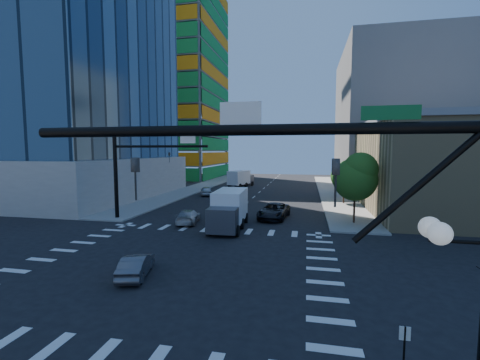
# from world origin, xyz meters

# --- Properties ---
(ground) EXTENTS (160.00, 160.00, 0.00)m
(ground) POSITION_xyz_m (0.00, 0.00, 0.00)
(ground) COLOR black
(ground) RESTS_ON ground
(road_markings) EXTENTS (20.00, 20.00, 0.01)m
(road_markings) POSITION_xyz_m (0.00, 0.00, 0.01)
(road_markings) COLOR silver
(road_markings) RESTS_ON ground
(sidewalk_ne) EXTENTS (5.00, 60.00, 0.15)m
(sidewalk_ne) POSITION_xyz_m (12.50, 40.00, 0.07)
(sidewalk_ne) COLOR gray
(sidewalk_ne) RESTS_ON ground
(sidewalk_nw) EXTENTS (5.00, 60.00, 0.15)m
(sidewalk_nw) POSITION_xyz_m (-12.50, 40.00, 0.07)
(sidewalk_nw) COLOR gray
(sidewalk_nw) RESTS_ON ground
(construction_building) EXTENTS (25.16, 34.50, 70.60)m
(construction_building) POSITION_xyz_m (-27.41, 61.93, 24.61)
(construction_building) COLOR slate
(construction_building) RESTS_ON ground
(commercial_building) EXTENTS (20.50, 22.50, 10.60)m
(commercial_building) POSITION_xyz_m (25.00, 22.00, 5.31)
(commercial_building) COLOR tan
(commercial_building) RESTS_ON ground
(bg_building_ne) EXTENTS (24.00, 30.00, 28.00)m
(bg_building_ne) POSITION_xyz_m (27.00, 55.00, 14.00)
(bg_building_ne) COLOR slate
(bg_building_ne) RESTS_ON ground
(signal_mast_se) EXTENTS (10.51, 2.48, 9.00)m
(signal_mast_se) POSITION_xyz_m (10.60, -11.50, 5.01)
(signal_mast_se) COLOR black
(signal_mast_se) RESTS_ON sidewalk_se
(signal_mast_nw) EXTENTS (10.20, 0.40, 9.00)m
(signal_mast_nw) POSITION_xyz_m (-10.00, 11.50, 5.49)
(signal_mast_nw) COLOR black
(signal_mast_nw) RESTS_ON sidewalk_nw
(tree_south) EXTENTS (4.16, 4.16, 6.82)m
(tree_south) POSITION_xyz_m (12.63, 13.90, 4.69)
(tree_south) COLOR #382316
(tree_south) RESTS_ON sidewalk_ne
(tree_north) EXTENTS (3.54, 3.52, 5.78)m
(tree_north) POSITION_xyz_m (12.93, 25.90, 3.99)
(tree_north) COLOR #382316
(tree_north) RESTS_ON sidewalk_ne
(no_parking_sign) EXTENTS (0.30, 0.06, 2.20)m
(no_parking_sign) POSITION_xyz_m (10.70, -9.00, 1.38)
(no_parking_sign) COLOR black
(no_parking_sign) RESTS_ON ground
(car_nb_far) EXTENTS (3.32, 6.04, 1.60)m
(car_nb_far) POSITION_xyz_m (4.61, 14.98, 0.80)
(car_nb_far) COLOR black
(car_nb_far) RESTS_ON ground
(car_sb_near) EXTENTS (2.62, 4.83, 1.33)m
(car_sb_near) POSITION_xyz_m (-3.45, 11.13, 0.66)
(car_sb_near) COLOR #BBBBBB
(car_sb_near) RESTS_ON ground
(car_sb_mid) EXTENTS (3.06, 4.55, 1.44)m
(car_sb_mid) POSITION_xyz_m (-7.79, 30.38, 0.72)
(car_sb_mid) COLOR #BABEC3
(car_sb_mid) RESTS_ON ground
(car_sb_cross) EXTENTS (2.23, 3.98, 1.24)m
(car_sb_cross) POSITION_xyz_m (-1.47, -2.22, 0.62)
(car_sb_cross) COLOR #525257
(car_sb_cross) RESTS_ON ground
(box_truck_near) EXTENTS (3.10, 6.67, 3.43)m
(box_truck_near) POSITION_xyz_m (1.00, 9.58, 1.52)
(box_truck_near) COLOR black
(box_truck_near) RESTS_ON ground
(box_truck_far) EXTENTS (4.41, 6.67, 3.23)m
(box_truck_far) POSITION_xyz_m (-4.75, 43.73, 1.43)
(box_truck_far) COLOR black
(box_truck_far) RESTS_ON ground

